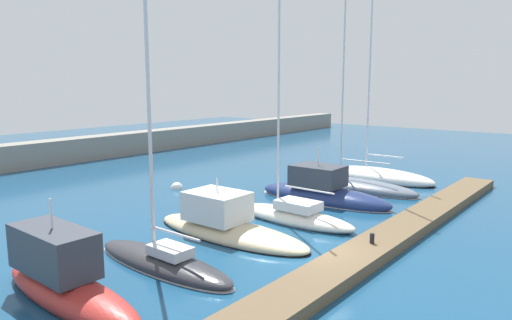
% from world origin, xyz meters
% --- Properties ---
extents(ground_plane, '(120.00, 120.00, 0.00)m').
position_xyz_m(ground_plane, '(0.00, 0.00, 0.00)').
color(ground_plane, navy).
extents(dock_pier, '(39.89, 1.92, 0.49)m').
position_xyz_m(dock_pier, '(0.00, -1.51, 0.25)').
color(dock_pier, brown).
rests_on(dock_pier, ground_plane).
extents(motorboat_red_third, '(2.02, 7.66, 3.75)m').
position_xyz_m(motorboat_red_third, '(-8.66, 4.82, 0.84)').
color(motorboat_red_third, '#B72D28').
rests_on(motorboat_red_third, ground_plane).
extents(sailboat_charcoal_fourth, '(2.08, 7.72, 15.81)m').
position_xyz_m(sailboat_charcoal_fourth, '(-4.60, 4.48, 0.36)').
color(sailboat_charcoal_fourth, '#2D2D33').
rests_on(sailboat_charcoal_fourth, ground_plane).
extents(motorboat_sand_fifth, '(2.87, 9.16, 3.09)m').
position_xyz_m(motorboat_sand_fifth, '(0.05, 5.22, 0.46)').
color(motorboat_sand_fifth, beige).
rests_on(motorboat_sand_fifth, ground_plane).
extents(sailboat_ivory_sixth, '(2.23, 7.31, 12.11)m').
position_xyz_m(sailboat_ivory_sixth, '(3.94, 3.85, 0.39)').
color(sailboat_ivory_sixth, silver).
rests_on(sailboat_ivory_sixth, ground_plane).
extents(motorboat_navy_seventh, '(2.94, 9.12, 3.79)m').
position_xyz_m(motorboat_navy_seventh, '(8.89, 5.08, 0.55)').
color(motorboat_navy_seventh, navy).
rests_on(motorboat_navy_seventh, ground_plane).
extents(sailboat_slate_eighth, '(2.88, 9.59, 17.41)m').
position_xyz_m(sailboat_slate_eighth, '(13.02, 5.11, 0.27)').
color(sailboat_slate_eighth, slate).
rests_on(sailboat_slate_eighth, ground_plane).
extents(sailboat_white_ninth, '(3.06, 9.02, 14.92)m').
position_xyz_m(sailboat_white_ninth, '(17.09, 5.14, 0.27)').
color(sailboat_white_ninth, white).
rests_on(sailboat_white_ninth, ground_plane).
extents(mooring_buoy_white, '(0.88, 0.88, 0.88)m').
position_xyz_m(mooring_buoy_white, '(5.55, 14.86, 0.00)').
color(mooring_buoy_white, white).
rests_on(mooring_buoy_white, ground_plane).
extents(dock_bollard, '(0.20, 0.20, 0.44)m').
position_xyz_m(dock_bollard, '(2.00, -1.51, 0.71)').
color(dock_bollard, black).
rests_on(dock_bollard, dock_pier).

